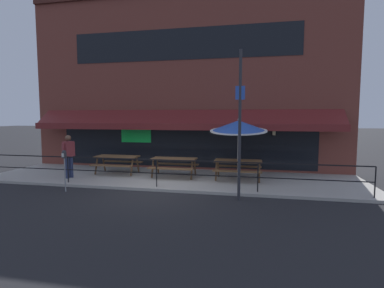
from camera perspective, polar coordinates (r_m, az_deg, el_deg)
ground_plane at (r=10.38m, az=-7.29°, el=-8.98°), size 120.00×120.00×0.00m
patio_deck at (r=12.22m, az=-4.20°, el=-6.52°), size 15.00×4.00×0.10m
restaurant_building at (r=14.20m, az=-1.77°, el=11.57°), size 15.00×1.60×8.27m
patio_railing at (r=10.49m, az=-6.80°, el=-4.36°), size 13.84×0.04×0.97m
picnic_table_left at (r=13.18m, az=-14.07°, el=-2.91°), size 1.80×1.42×0.76m
picnic_table_centre at (r=12.11m, az=-3.46°, el=-3.47°), size 1.80×1.42×0.76m
picnic_table_right at (r=11.66m, az=8.75°, el=-3.87°), size 1.80×1.42×0.76m
patio_umbrella_right at (r=11.43m, az=8.83°, el=3.38°), size 2.14×2.14×2.40m
pedestrian_walking at (r=12.85m, az=-22.43°, el=-1.78°), size 0.33×0.61×1.71m
parking_meter_near at (r=10.94m, az=-23.15°, el=-2.50°), size 0.15×0.16×1.42m
street_sign_pole at (r=9.05m, az=9.08°, el=3.70°), size 0.28×0.09×4.51m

